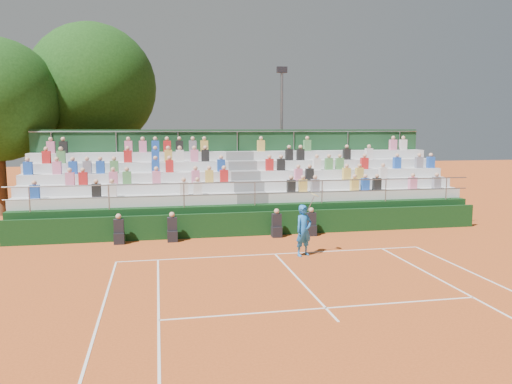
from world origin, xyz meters
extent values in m
plane|color=#BE521F|center=(0.00, 0.00, 0.00)|extent=(90.00, 90.00, 0.00)
cube|color=white|center=(0.00, 0.00, 0.01)|extent=(11.00, 0.06, 0.01)
cube|color=white|center=(0.00, -3.20, 0.01)|extent=(0.06, 6.40, 0.01)
cube|color=white|center=(0.00, -5.49, 0.01)|extent=(8.22, 0.06, 0.01)
cube|color=black|center=(0.00, 3.20, 0.50)|extent=(20.00, 0.15, 1.00)
cube|color=black|center=(-5.58, 2.75, 0.22)|extent=(0.40, 0.40, 0.44)
cube|color=black|center=(-5.58, 2.75, 0.70)|extent=(0.38, 0.25, 0.55)
sphere|color=tan|center=(-5.58, 2.75, 1.08)|extent=(0.22, 0.22, 0.22)
cube|color=black|center=(-3.53, 2.75, 0.22)|extent=(0.40, 0.40, 0.44)
cube|color=black|center=(-3.53, 2.75, 0.70)|extent=(0.38, 0.25, 0.55)
sphere|color=tan|center=(-3.53, 2.75, 1.08)|extent=(0.22, 0.22, 0.22)
cube|color=black|center=(0.72, 2.75, 0.22)|extent=(0.40, 0.40, 0.44)
cube|color=black|center=(0.72, 2.75, 0.70)|extent=(0.38, 0.25, 0.55)
sphere|color=tan|center=(0.72, 2.75, 1.08)|extent=(0.22, 0.22, 0.22)
cube|color=black|center=(2.20, 2.75, 0.22)|extent=(0.40, 0.40, 0.44)
cube|color=black|center=(2.20, 2.75, 0.70)|extent=(0.38, 0.25, 0.55)
sphere|color=tan|center=(2.20, 2.75, 1.08)|extent=(0.22, 0.22, 0.22)
cube|color=black|center=(0.00, 6.30, 0.60)|extent=(20.00, 5.20, 1.20)
cube|color=silver|center=(-5.35, 4.62, 1.41)|extent=(9.30, 0.85, 0.42)
cube|color=silver|center=(5.35, 4.62, 1.41)|extent=(9.30, 0.85, 0.42)
cube|color=slate|center=(0.00, 4.62, 1.41)|extent=(1.40, 0.85, 0.42)
cube|color=silver|center=(-5.35, 5.47, 1.83)|extent=(9.30, 0.85, 0.42)
cube|color=silver|center=(5.35, 5.47, 1.83)|extent=(9.30, 0.85, 0.42)
cube|color=slate|center=(0.00, 5.47, 1.83)|extent=(1.40, 0.85, 0.42)
cube|color=silver|center=(-5.35, 6.33, 2.25)|extent=(9.30, 0.85, 0.42)
cube|color=silver|center=(5.35, 6.33, 2.25)|extent=(9.30, 0.85, 0.42)
cube|color=slate|center=(0.00, 6.33, 2.25)|extent=(1.40, 0.85, 0.42)
cube|color=silver|center=(-5.35, 7.17, 2.67)|extent=(9.30, 0.85, 0.42)
cube|color=silver|center=(5.35, 7.17, 2.67)|extent=(9.30, 0.85, 0.42)
cube|color=slate|center=(0.00, 7.17, 2.67)|extent=(1.40, 0.85, 0.42)
cube|color=silver|center=(-5.35, 8.03, 3.09)|extent=(9.30, 0.85, 0.42)
cube|color=silver|center=(5.35, 8.03, 3.09)|extent=(9.30, 0.85, 0.42)
cube|color=slate|center=(0.00, 8.03, 3.09)|extent=(1.40, 0.85, 0.42)
cube|color=#184022|center=(0.00, 8.55, 2.20)|extent=(20.00, 0.12, 4.40)
cylinder|color=gray|center=(0.00, 3.75, 2.20)|extent=(20.00, 0.05, 0.05)
cylinder|color=gray|center=(0.00, 8.45, 4.30)|extent=(20.00, 0.05, 0.05)
cube|color=#1E4CB2|center=(-8.96, 4.47, 1.90)|extent=(0.36, 0.24, 0.56)
cube|color=black|center=(-6.56, 4.47, 1.90)|extent=(0.36, 0.24, 0.56)
cube|color=silver|center=(-5.93, 4.47, 1.90)|extent=(0.36, 0.24, 0.56)
cube|color=silver|center=(-2.96, 4.47, 1.90)|extent=(0.36, 0.24, 0.56)
cube|color=silver|center=(-2.38, 4.47, 1.90)|extent=(0.36, 0.24, 0.56)
cube|color=pink|center=(-7.72, 5.32, 2.32)|extent=(0.36, 0.24, 0.56)
cube|color=red|center=(-7.18, 5.32, 2.32)|extent=(0.36, 0.24, 0.56)
cube|color=pink|center=(-5.93, 5.32, 2.32)|extent=(0.36, 0.24, 0.56)
cube|color=#4C8C4C|center=(-5.36, 5.32, 2.32)|extent=(0.36, 0.24, 0.56)
cube|color=pink|center=(-4.10, 5.32, 2.32)|extent=(0.36, 0.24, 0.56)
cube|color=pink|center=(-2.39, 5.32, 2.32)|extent=(0.36, 0.24, 0.56)
cube|color=gold|center=(-1.78, 5.32, 2.32)|extent=(0.36, 0.24, 0.56)
cube|color=red|center=(-1.11, 5.32, 2.32)|extent=(0.36, 0.24, 0.56)
cube|color=#1E4CB2|center=(-9.57, 6.17, 2.74)|extent=(0.36, 0.24, 0.56)
cube|color=pink|center=(-8.37, 6.17, 2.74)|extent=(0.36, 0.24, 0.56)
cube|color=#1E4CB2|center=(-7.71, 6.17, 2.74)|extent=(0.36, 0.24, 0.56)
cube|color=slate|center=(-7.11, 6.17, 2.74)|extent=(0.36, 0.24, 0.56)
cube|color=#1E4CB2|center=(-6.54, 6.17, 2.74)|extent=(0.36, 0.24, 0.56)
cube|color=#4C8C4C|center=(-5.95, 6.17, 2.74)|extent=(0.36, 0.24, 0.56)
cube|color=#1E4CB2|center=(-4.13, 6.17, 2.74)|extent=(0.36, 0.24, 0.56)
cube|color=red|center=(-3.51, 6.17, 2.74)|extent=(0.36, 0.24, 0.56)
cube|color=#1E4CB2|center=(-1.13, 6.17, 2.74)|extent=(0.36, 0.24, 0.56)
cube|color=red|center=(-8.96, 7.02, 3.16)|extent=(0.36, 0.24, 0.56)
cube|color=#4C8C4C|center=(-8.34, 7.02, 3.16)|extent=(0.36, 0.24, 0.56)
cube|color=red|center=(-5.39, 7.02, 3.16)|extent=(0.36, 0.24, 0.56)
cube|color=#1E4CB2|center=(-4.13, 7.02, 3.16)|extent=(0.36, 0.24, 0.56)
cube|color=gold|center=(-3.53, 7.02, 3.16)|extent=(0.36, 0.24, 0.56)
cube|color=silver|center=(-2.99, 7.02, 3.16)|extent=(0.36, 0.24, 0.56)
cube|color=pink|center=(-2.31, 7.02, 3.16)|extent=(0.36, 0.24, 0.56)
cube|color=black|center=(-1.78, 7.02, 3.16)|extent=(0.36, 0.24, 0.56)
cube|color=pink|center=(-8.91, 7.88, 3.58)|extent=(0.36, 0.24, 0.56)
cube|color=black|center=(-8.36, 7.88, 3.58)|extent=(0.36, 0.24, 0.56)
cube|color=pink|center=(-5.39, 7.88, 3.58)|extent=(0.36, 0.24, 0.56)
cube|color=pink|center=(-4.72, 7.88, 3.58)|extent=(0.36, 0.24, 0.56)
cube|color=#1E4CB2|center=(-4.12, 7.88, 3.58)|extent=(0.36, 0.24, 0.56)
cube|color=red|center=(-3.56, 7.88, 3.58)|extent=(0.36, 0.24, 0.56)
cube|color=black|center=(-2.97, 7.88, 3.58)|extent=(0.36, 0.24, 0.56)
cube|color=slate|center=(-2.31, 7.88, 3.58)|extent=(0.36, 0.24, 0.56)
cube|color=gold|center=(-1.75, 7.88, 3.58)|extent=(0.36, 0.24, 0.56)
cube|color=black|center=(1.80, 4.47, 1.90)|extent=(0.36, 0.24, 0.56)
cube|color=gold|center=(2.34, 4.47, 1.90)|extent=(0.36, 0.24, 0.56)
cube|color=slate|center=(2.92, 4.47, 1.90)|extent=(0.36, 0.24, 0.56)
cube|color=gold|center=(4.80, 4.47, 1.90)|extent=(0.36, 0.24, 0.56)
cube|color=#1E4CB2|center=(5.32, 4.47, 1.90)|extent=(0.36, 0.24, 0.56)
cube|color=black|center=(5.90, 4.47, 1.90)|extent=(0.36, 0.24, 0.56)
cube|color=pink|center=(7.70, 4.47, 1.90)|extent=(0.36, 0.24, 0.56)
cube|color=slate|center=(8.93, 4.47, 1.90)|extent=(0.36, 0.24, 0.56)
cube|color=pink|center=(2.37, 5.32, 2.32)|extent=(0.36, 0.24, 0.56)
cube|color=black|center=(2.91, 5.32, 2.32)|extent=(0.36, 0.24, 0.56)
cube|color=gold|center=(4.74, 5.32, 2.32)|extent=(0.36, 0.24, 0.56)
cube|color=gold|center=(5.38, 5.32, 2.32)|extent=(0.36, 0.24, 0.56)
cube|color=silver|center=(6.59, 5.32, 2.32)|extent=(0.36, 0.24, 0.56)
cube|color=red|center=(1.18, 6.17, 2.74)|extent=(0.36, 0.24, 0.56)
cube|color=black|center=(1.75, 6.17, 2.74)|extent=(0.36, 0.24, 0.56)
cube|color=silver|center=(3.53, 6.17, 2.74)|extent=(0.36, 0.24, 0.56)
cube|color=#4C8C4C|center=(4.15, 6.17, 2.74)|extent=(0.36, 0.24, 0.56)
cube|color=#4C8C4C|center=(4.70, 6.17, 2.74)|extent=(0.36, 0.24, 0.56)
cube|color=red|center=(5.99, 6.17, 2.74)|extent=(0.36, 0.24, 0.56)
cube|color=#1E4CB2|center=(7.73, 6.17, 2.74)|extent=(0.36, 0.24, 0.56)
cube|color=slate|center=(8.94, 6.17, 2.74)|extent=(0.36, 0.24, 0.56)
cube|color=#1E4CB2|center=(9.58, 6.17, 2.74)|extent=(0.36, 0.24, 0.56)
cube|color=black|center=(2.37, 7.02, 3.16)|extent=(0.36, 0.24, 0.56)
cube|color=black|center=(2.96, 7.02, 3.16)|extent=(0.36, 0.24, 0.56)
cube|color=black|center=(5.39, 7.02, 3.16)|extent=(0.36, 0.24, 0.56)
cube|color=silver|center=(6.59, 7.02, 3.16)|extent=(0.36, 0.24, 0.56)
cube|color=gold|center=(1.12, 7.88, 3.58)|extent=(0.36, 0.24, 0.56)
cube|color=#4C8C4C|center=(3.56, 7.88, 3.58)|extent=(0.36, 0.24, 0.56)
cube|color=pink|center=(8.34, 7.88, 3.58)|extent=(0.36, 0.24, 0.56)
cube|color=silver|center=(8.92, 7.88, 3.58)|extent=(0.36, 0.24, 0.56)
imported|color=blue|center=(0.94, -0.37, 0.91)|extent=(0.78, 0.66, 1.81)
cylinder|color=gray|center=(1.19, -0.37, 1.85)|extent=(0.26, 0.03, 0.51)
cylinder|color=#E5D866|center=(1.34, -0.37, 2.15)|extent=(0.26, 0.28, 0.14)
cylinder|color=#3D2616|center=(-11.92, 10.58, 1.70)|extent=(0.50, 0.50, 3.39)
cylinder|color=#3D2616|center=(-7.56, 13.27, 1.98)|extent=(0.50, 0.50, 3.96)
sphere|color=#12330E|center=(-7.56, 13.27, 6.80)|extent=(7.12, 7.12, 7.12)
cylinder|color=gray|center=(3.24, 12.03, 3.84)|extent=(0.16, 0.16, 7.68)
cube|color=black|center=(3.24, 12.03, 7.86)|extent=(0.60, 0.25, 0.35)
camera|label=1|loc=(-4.05, -16.92, 4.48)|focal=35.00mm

